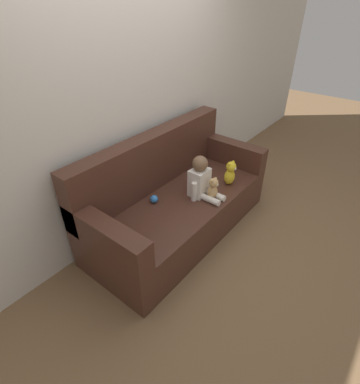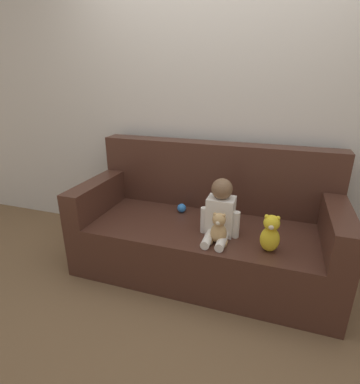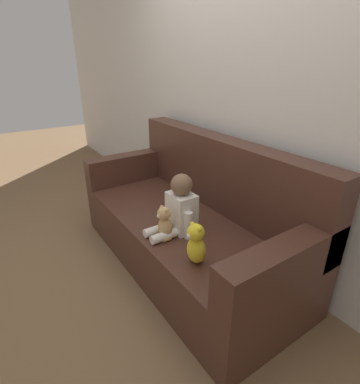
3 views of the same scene
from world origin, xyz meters
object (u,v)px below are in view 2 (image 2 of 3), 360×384
object	(u,v)px
couch	(206,229)
toy_ball	(182,208)
plush_toy_side	(270,234)
teddy_bear_brown	(219,229)
person_baby	(220,212)

from	to	relation	value
couch	toy_ball	size ratio (longest dim) A/B	26.81
plush_toy_side	toy_ball	bearing A→B (deg)	151.90
toy_ball	teddy_bear_brown	bearing A→B (deg)	-45.28
person_baby	toy_ball	world-z (taller)	person_baby
plush_toy_side	teddy_bear_brown	bearing A→B (deg)	-178.11
person_baby	plush_toy_side	world-z (taller)	person_baby
couch	person_baby	size ratio (longest dim) A/B	4.77
person_baby	teddy_bear_brown	xyz separation A→B (m)	(0.02, -0.13, -0.07)
person_baby	plush_toy_side	xyz separation A→B (m)	(0.35, -0.12, -0.04)
teddy_bear_brown	plush_toy_side	xyz separation A→B (m)	(0.33, 0.01, 0.02)
teddy_bear_brown	plush_toy_side	world-z (taller)	plush_toy_side
person_baby	plush_toy_side	distance (m)	0.37
teddy_bear_brown	person_baby	bearing A→B (deg)	98.28
plush_toy_side	toy_ball	world-z (taller)	plush_toy_side
toy_ball	plush_toy_side	bearing A→B (deg)	-28.10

